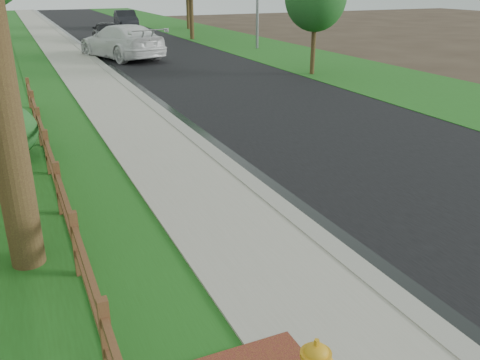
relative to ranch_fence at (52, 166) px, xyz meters
name	(u,v)px	position (x,y,z in m)	size (l,w,h in m)	color
ground	(385,319)	(3.60, -6.40, -0.62)	(120.00, 120.00, 0.00)	#33261C
road	(130,40)	(8.20, 28.60, -0.61)	(8.00, 90.00, 0.02)	black
curb	(73,42)	(4.00, 28.60, -0.56)	(0.40, 90.00, 0.12)	#98978B
wet_gutter	(78,42)	(4.35, 28.60, -0.60)	(0.50, 90.00, 0.00)	black
sidewalk	(54,43)	(2.70, 28.60, -0.57)	(2.20, 90.00, 0.10)	gray
grass_strip	(25,45)	(0.80, 28.60, -0.59)	(1.60, 90.00, 0.06)	#1F5317
verge_far	(215,36)	(15.10, 28.60, -0.60)	(6.00, 90.00, 0.04)	#1F5317
ranch_fence	(52,166)	(0.00, 0.00, 0.00)	(0.12, 16.92, 1.10)	#4E2E1A
white_suv	(121,41)	(5.60, 19.26, 0.35)	(2.66, 6.55, 1.90)	white
dark_car_mid	(106,31)	(6.32, 27.88, 0.16)	(1.78, 4.42, 1.51)	black
dark_car_far	(126,20)	(10.02, 38.04, 0.21)	(1.71, 4.90, 1.62)	black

